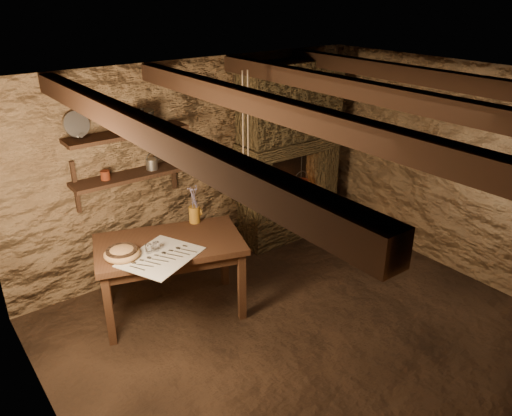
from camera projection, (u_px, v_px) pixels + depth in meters
floor at (306, 335)px, 4.85m from camera, size 4.50×4.50×0.00m
back_wall at (195, 164)px, 5.82m from camera, size 4.50×0.04×2.40m
left_wall at (47, 320)px, 3.13m from camera, size 0.04×4.00×2.40m
right_wall at (460, 172)px, 5.59m from camera, size 0.04×4.00×2.40m
ceiling at (319, 86)px, 3.87m from camera, size 4.50×4.00×0.04m
beam_far_left at (141, 128)px, 3.08m from camera, size 0.14×3.95×0.16m
beam_mid_left at (268, 106)px, 3.63m from camera, size 0.14×3.95×0.16m
beam_mid_right at (362, 90)px, 4.18m from camera, size 0.14×3.95×0.16m
beam_far_right at (434, 78)px, 4.73m from camera, size 0.14×3.95×0.16m
shelf_lower at (132, 176)px, 5.20m from camera, size 1.25×0.30×0.04m
shelf_upper at (127, 134)px, 5.01m from camera, size 1.25×0.30×0.04m
hearth at (289, 148)px, 6.32m from camera, size 1.43×0.51×2.30m
work_table at (172, 275)px, 5.05m from camera, size 1.61×1.23×0.81m
linen_cloth at (161, 257)px, 4.61m from camera, size 0.86×0.79×0.01m
pewter_cutlery_row at (162, 257)px, 4.59m from camera, size 0.62×0.44×0.01m
drinking_glasses at (156, 246)px, 4.70m from camera, size 0.22×0.07×0.09m
stoneware_jug at (194, 207)px, 5.23m from camera, size 0.14×0.14×0.41m
wooden_bowl at (122, 254)px, 4.59m from camera, size 0.36×0.36×0.12m
iron_stockpot at (143, 121)px, 5.07m from camera, size 0.26×0.26×0.17m
tin_pan at (76, 124)px, 4.77m from camera, size 0.27×0.14×0.25m
small_kettle at (152, 164)px, 5.29m from camera, size 0.19×0.16×0.18m
rusty_tin at (105, 175)px, 5.02m from camera, size 0.12×0.12×0.09m
red_pot at (301, 184)px, 6.60m from camera, size 0.25×0.25×0.54m
hanging_ropes at (246, 131)px, 4.91m from camera, size 0.08×0.08×1.20m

